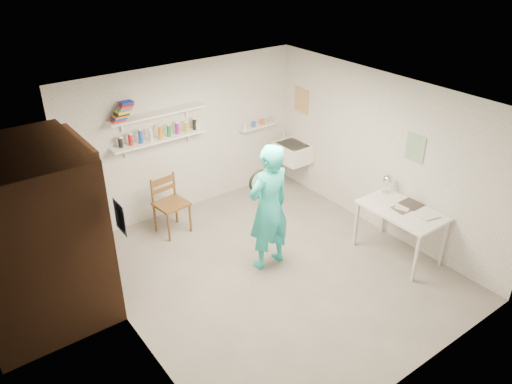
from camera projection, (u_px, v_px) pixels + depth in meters
floor at (273, 271)px, 6.83m from camera, size 4.00×4.50×0.02m
ceiling at (277, 101)px, 5.68m from camera, size 4.00×4.50×0.02m
wall_back at (186, 138)px, 7.85m from camera, size 4.00×0.02×2.40m
wall_front at (425, 287)px, 4.66m from camera, size 4.00×0.02×2.40m
wall_left at (124, 249)px, 5.20m from camera, size 0.02×4.50×2.40m
wall_right at (382, 155)px, 7.30m from camera, size 0.02×4.50×2.40m
doorway_recess at (93, 222)px, 6.05m from camera, size 0.02×0.90×2.00m
corridor_box at (31, 237)px, 5.65m from camera, size 1.40×1.50×2.10m
door_lintel at (80, 141)px, 5.56m from camera, size 0.06×1.05×0.10m
door_jamb_near at (110, 240)px, 5.71m from camera, size 0.06×0.10×2.00m
door_jamb_far at (80, 205)px, 6.41m from camera, size 0.06×0.10×2.00m
shelf_lower at (160, 139)px, 7.42m from camera, size 1.50×0.22×0.03m
shelf_upper at (158, 114)px, 7.23m from camera, size 1.50×0.22×0.03m
ledge_shelf at (258, 126)px, 8.53m from camera, size 0.70×0.14×0.03m
poster_left at (120, 217)px, 5.08m from camera, size 0.01×0.28×0.36m
poster_right_a at (301, 101)px, 8.40m from camera, size 0.01×0.34×0.42m
poster_right_b at (415, 148)px, 6.76m from camera, size 0.01×0.30×0.38m
belfast_sink at (293, 152)px, 8.61m from camera, size 0.48×0.60×0.30m
man at (269, 208)px, 6.55m from camera, size 0.67×0.46×1.80m
wall_clock at (259, 181)px, 6.56m from camera, size 0.32×0.05×0.32m
wooden_chair at (171, 204)px, 7.46m from camera, size 0.50×0.48×0.97m
work_table at (399, 232)px, 6.97m from camera, size 0.68×1.13×0.75m
desk_lamp at (388, 179)px, 7.11m from camera, size 0.14×0.14×0.14m
spray_cans at (159, 133)px, 7.38m from camera, size 1.31×0.06×0.17m
book_stack at (122, 112)px, 6.89m from camera, size 0.34×0.14×0.25m
ledge_pots at (258, 123)px, 8.50m from camera, size 0.48×0.07×0.09m
papers at (403, 209)px, 6.79m from camera, size 0.30×0.22×0.02m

